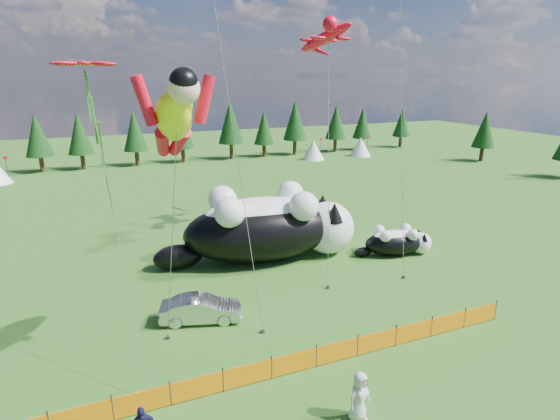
% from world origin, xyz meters
% --- Properties ---
extents(ground, '(160.00, 160.00, 0.00)m').
position_xyz_m(ground, '(0.00, 0.00, 0.00)').
color(ground, '#153D0B').
rests_on(ground, ground).
extents(safety_fence, '(22.06, 0.06, 1.10)m').
position_xyz_m(safety_fence, '(0.00, -3.00, 0.50)').
color(safety_fence, '#262626').
rests_on(safety_fence, ground).
extents(tree_line, '(90.00, 4.00, 8.00)m').
position_xyz_m(tree_line, '(0.00, 45.00, 4.00)').
color(tree_line, black).
rests_on(tree_line, ground).
extents(festival_tents, '(50.00, 3.20, 2.80)m').
position_xyz_m(festival_tents, '(11.00, 40.00, 1.40)').
color(festival_tents, white).
rests_on(festival_tents, ground).
extents(cat_large, '(13.46, 5.81, 4.86)m').
position_xyz_m(cat_large, '(3.25, 8.49, 2.31)').
color(cat_large, black).
rests_on(cat_large, ground).
extents(cat_small, '(5.43, 2.84, 1.99)m').
position_xyz_m(cat_small, '(11.62, 5.86, 0.94)').
color(cat_small, black).
rests_on(cat_small, ground).
extents(car, '(4.21, 2.43, 1.31)m').
position_xyz_m(car, '(-2.69, 2.42, 0.66)').
color(car, silver).
rests_on(car, ground).
extents(spectator_e, '(1.04, 0.80, 1.89)m').
position_xyz_m(spectator_e, '(1.10, -6.15, 0.95)').
color(spectator_e, silver).
rests_on(spectator_e, ground).
extents(superhero_kite, '(4.54, 4.85, 12.35)m').
position_xyz_m(superhero_kite, '(-3.82, -0.74, 10.31)').
color(superhero_kite, yellow).
rests_on(superhero_kite, ground).
extents(gecko_kite, '(7.04, 12.83, 17.34)m').
position_xyz_m(gecko_kite, '(8.95, 12.24, 14.31)').
color(gecko_kite, red).
rests_on(gecko_kite, ground).
extents(flower_kite, '(2.81, 6.29, 13.01)m').
position_xyz_m(flower_kite, '(-6.63, 2.36, 12.03)').
color(flower_kite, red).
rests_on(flower_kite, ground).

